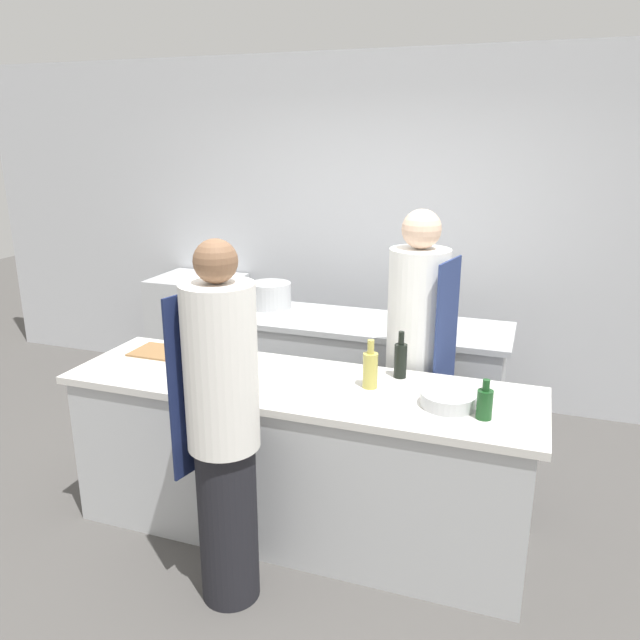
{
  "coord_description": "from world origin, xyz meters",
  "views": [
    {
      "loc": [
        1.14,
        -2.89,
        2.17
      ],
      "look_at": [
        0.0,
        0.35,
        1.14
      ],
      "focal_mm": 35.0,
      "sensor_mm": 36.0,
      "label": 1
    }
  ],
  "objects_px": {
    "bottle_olive_oil": "(485,403)",
    "bottle_wine": "(370,369)",
    "bottle_vinegar": "(400,359)",
    "bowl_prep_small": "(254,378)",
    "chef_at_stove": "(416,357)",
    "chef_at_prep_near": "(223,429)",
    "stockpot": "(271,295)",
    "bowl_mixing_large": "(448,399)",
    "oven_range": "(199,330)"
  },
  "relations": [
    {
      "from": "bottle_olive_oil",
      "to": "bowl_prep_small",
      "type": "relative_size",
      "value": 1.06
    },
    {
      "from": "oven_range",
      "to": "bottle_wine",
      "type": "relative_size",
      "value": 3.68
    },
    {
      "from": "stockpot",
      "to": "chef_at_stove",
      "type": "bearing_deg",
      "value": -29.99
    },
    {
      "from": "bottle_wine",
      "to": "chef_at_stove",
      "type": "bearing_deg",
      "value": 75.23
    },
    {
      "from": "chef_at_stove",
      "to": "bottle_wine",
      "type": "bearing_deg",
      "value": -2.61
    },
    {
      "from": "chef_at_stove",
      "to": "bottle_vinegar",
      "type": "xyz_separation_m",
      "value": [
        -0.02,
        -0.34,
        0.1
      ]
    },
    {
      "from": "bottle_vinegar",
      "to": "chef_at_prep_near",
      "type": "bearing_deg",
      "value": -125.26
    },
    {
      "from": "oven_range",
      "to": "bottle_vinegar",
      "type": "bearing_deg",
      "value": -35.2
    },
    {
      "from": "chef_at_stove",
      "to": "oven_range",
      "type": "bearing_deg",
      "value": -106.23
    },
    {
      "from": "chef_at_prep_near",
      "to": "bottle_olive_oil",
      "type": "height_order",
      "value": "chef_at_prep_near"
    },
    {
      "from": "bottle_vinegar",
      "to": "bottle_wine",
      "type": "relative_size",
      "value": 1.0
    },
    {
      "from": "bottle_wine",
      "to": "bowl_prep_small",
      "type": "bearing_deg",
      "value": -162.76
    },
    {
      "from": "bottle_vinegar",
      "to": "bowl_mixing_large",
      "type": "bearing_deg",
      "value": -43.73
    },
    {
      "from": "chef_at_stove",
      "to": "bowl_mixing_large",
      "type": "xyz_separation_m",
      "value": [
        0.28,
        -0.63,
        0.03
      ]
    },
    {
      "from": "oven_range",
      "to": "bowl_prep_small",
      "type": "relative_size",
      "value": 5.29
    },
    {
      "from": "bowl_mixing_large",
      "to": "bottle_olive_oil",
      "type": "bearing_deg",
      "value": -25.69
    },
    {
      "from": "chef_at_stove",
      "to": "bowl_prep_small",
      "type": "xyz_separation_m",
      "value": [
        -0.72,
        -0.72,
        0.04
      ]
    },
    {
      "from": "chef_at_stove",
      "to": "bottle_wine",
      "type": "distance_m",
      "value": 0.56
    },
    {
      "from": "bottle_wine",
      "to": "bowl_prep_small",
      "type": "relative_size",
      "value": 1.44
    },
    {
      "from": "chef_at_prep_near",
      "to": "chef_at_stove",
      "type": "height_order",
      "value": "chef_at_stove"
    },
    {
      "from": "chef_at_prep_near",
      "to": "stockpot",
      "type": "distance_m",
      "value": 2.05
    },
    {
      "from": "bottle_vinegar",
      "to": "bowl_prep_small",
      "type": "xyz_separation_m",
      "value": [
        -0.7,
        -0.38,
        -0.06
      ]
    },
    {
      "from": "oven_range",
      "to": "chef_at_stove",
      "type": "relative_size",
      "value": 0.54
    },
    {
      "from": "bottle_olive_oil",
      "to": "bottle_vinegar",
      "type": "height_order",
      "value": "bottle_vinegar"
    },
    {
      "from": "bottle_vinegar",
      "to": "bowl_prep_small",
      "type": "bearing_deg",
      "value": -151.81
    },
    {
      "from": "chef_at_stove",
      "to": "bottle_wine",
      "type": "relative_size",
      "value": 6.76
    },
    {
      "from": "bottle_wine",
      "to": "bowl_mixing_large",
      "type": "relative_size",
      "value": 0.96
    },
    {
      "from": "chef_at_stove",
      "to": "bottle_vinegar",
      "type": "relative_size",
      "value": 6.77
    },
    {
      "from": "chef_at_stove",
      "to": "chef_at_prep_near",
      "type": "bearing_deg",
      "value": -15.69
    },
    {
      "from": "oven_range",
      "to": "bottle_vinegar",
      "type": "distance_m",
      "value": 2.68
    },
    {
      "from": "bottle_olive_oil",
      "to": "bottle_wine",
      "type": "relative_size",
      "value": 0.74
    },
    {
      "from": "bottle_wine",
      "to": "chef_at_prep_near",
      "type": "bearing_deg",
      "value": -126.36
    },
    {
      "from": "chef_at_stove",
      "to": "bowl_mixing_large",
      "type": "distance_m",
      "value": 0.69
    },
    {
      "from": "bottle_wine",
      "to": "stockpot",
      "type": "bearing_deg",
      "value": 131.64
    },
    {
      "from": "bottle_vinegar",
      "to": "bowl_prep_small",
      "type": "distance_m",
      "value": 0.8
    },
    {
      "from": "chef_at_stove",
      "to": "stockpot",
      "type": "relative_size",
      "value": 5.64
    },
    {
      "from": "chef_at_prep_near",
      "to": "bowl_mixing_large",
      "type": "height_order",
      "value": "chef_at_prep_near"
    },
    {
      "from": "chef_at_prep_near",
      "to": "bowl_prep_small",
      "type": "distance_m",
      "value": 0.51
    },
    {
      "from": "chef_at_prep_near",
      "to": "bowl_prep_small",
      "type": "relative_size",
      "value": 9.63
    },
    {
      "from": "chef_at_prep_near",
      "to": "chef_at_stove",
      "type": "distance_m",
      "value": 1.38
    },
    {
      "from": "chef_at_stove",
      "to": "bottle_olive_oil",
      "type": "relative_size",
      "value": 9.12
    },
    {
      "from": "stockpot",
      "to": "bottle_vinegar",
      "type": "bearing_deg",
      "value": -40.77
    },
    {
      "from": "chef_at_stove",
      "to": "bowl_prep_small",
      "type": "bearing_deg",
      "value": -33.14
    },
    {
      "from": "bottle_vinegar",
      "to": "bottle_wine",
      "type": "xyz_separation_m",
      "value": [
        -0.12,
        -0.19,
        0.0
      ]
    },
    {
      "from": "bottle_olive_oil",
      "to": "bowl_mixing_large",
      "type": "bearing_deg",
      "value": 154.31
    },
    {
      "from": "chef_at_prep_near",
      "to": "bottle_olive_oil",
      "type": "distance_m",
      "value": 1.21
    },
    {
      "from": "bottle_olive_oil",
      "to": "stockpot",
      "type": "distance_m",
      "value": 2.25
    },
    {
      "from": "bottle_olive_oil",
      "to": "bowl_mixing_large",
      "type": "xyz_separation_m",
      "value": [
        -0.18,
        0.09,
        -0.04
      ]
    },
    {
      "from": "bottle_vinegar",
      "to": "bowl_mixing_large",
      "type": "xyz_separation_m",
      "value": [
        0.3,
        -0.29,
        -0.07
      ]
    },
    {
      "from": "stockpot",
      "to": "bottle_wine",
      "type": "bearing_deg",
      "value": -48.36
    }
  ]
}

